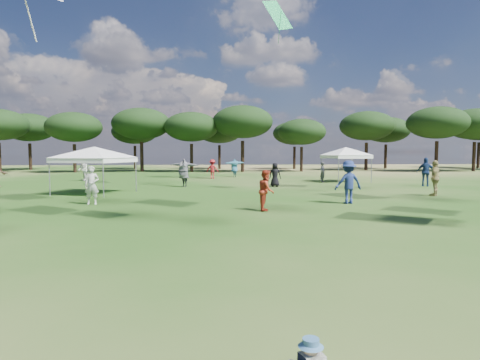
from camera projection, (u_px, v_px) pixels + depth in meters
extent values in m
cylinder|color=black|center=(75.00, 158.00, 44.58)|extent=(0.36, 0.36, 3.14)
ellipsoid|color=black|center=(74.00, 127.00, 44.34)|extent=(6.11, 6.11, 3.29)
cylinder|color=black|center=(142.00, 157.00, 46.63)|extent=(0.40, 0.40, 3.46)
ellipsoid|color=black|center=(141.00, 124.00, 46.36)|extent=(6.73, 6.73, 3.63)
cylinder|color=black|center=(192.00, 158.00, 45.91)|extent=(0.37, 0.37, 3.21)
ellipsoid|color=black|center=(191.00, 127.00, 45.66)|extent=(6.24, 6.24, 3.36)
cylinder|color=black|center=(243.00, 156.00, 45.90)|extent=(0.41, 0.41, 3.56)
ellipsoid|color=black|center=(243.00, 122.00, 45.62)|extent=(6.91, 6.91, 3.73)
cylinder|color=black|center=(301.00, 159.00, 46.79)|extent=(0.33, 0.33, 2.88)
ellipsoid|color=black|center=(302.00, 132.00, 46.56)|extent=(5.60, 5.60, 3.02)
cylinder|color=black|center=(366.00, 156.00, 49.89)|extent=(0.39, 0.39, 3.44)
ellipsoid|color=black|center=(367.00, 126.00, 49.63)|extent=(6.69, 6.69, 3.60)
cylinder|color=black|center=(436.00, 156.00, 46.52)|extent=(0.40, 0.40, 3.53)
ellipsoid|color=black|center=(437.00, 123.00, 46.24)|extent=(6.86, 6.86, 3.70)
cylinder|color=black|center=(474.00, 157.00, 47.30)|extent=(0.40, 0.40, 3.47)
ellipsoid|color=black|center=(475.00, 124.00, 47.03)|extent=(6.74, 6.74, 3.63)
cylinder|color=black|center=(30.00, 157.00, 51.20)|extent=(0.39, 0.39, 3.37)
ellipsoid|color=black|center=(29.00, 127.00, 50.94)|extent=(6.54, 6.54, 3.53)
cylinder|color=black|center=(135.00, 157.00, 53.94)|extent=(0.36, 0.36, 3.11)
ellipsoid|color=black|center=(135.00, 132.00, 53.70)|extent=(6.05, 6.05, 3.26)
cylinder|color=black|center=(219.00, 157.00, 54.02)|extent=(0.37, 0.37, 3.20)
ellipsoid|color=black|center=(219.00, 131.00, 53.78)|extent=(6.21, 6.21, 3.35)
cylinder|color=black|center=(294.00, 158.00, 53.63)|extent=(0.34, 0.34, 2.99)
ellipsoid|color=black|center=(295.00, 133.00, 53.40)|extent=(5.81, 5.81, 3.13)
cylinder|color=black|center=(386.00, 157.00, 55.00)|extent=(0.38, 0.38, 3.31)
ellipsoid|color=black|center=(386.00, 130.00, 54.75)|extent=(6.43, 6.43, 3.47)
cylinder|color=black|center=(478.00, 155.00, 56.42)|extent=(0.42, 0.42, 3.64)
ellipsoid|color=black|center=(480.00, 127.00, 56.14)|extent=(7.06, 7.06, 3.81)
cylinder|color=gray|center=(50.00, 178.00, 20.79)|extent=(0.06, 0.06, 1.89)
cylinder|color=gray|center=(103.00, 179.00, 19.96)|extent=(0.06, 0.06, 1.89)
cylinder|color=gray|center=(88.00, 174.00, 23.86)|extent=(0.06, 0.06, 1.89)
cylinder|color=gray|center=(136.00, 175.00, 23.03)|extent=(0.06, 0.06, 1.89)
cube|color=white|center=(95.00, 160.00, 21.85)|extent=(4.27, 4.27, 0.25)
pyramid|color=white|center=(94.00, 147.00, 21.80)|extent=(6.43, 6.43, 0.60)
cylinder|color=gray|center=(338.00, 170.00, 28.90)|extent=(0.06, 0.06, 1.96)
cylinder|color=gray|center=(371.00, 170.00, 29.62)|extent=(0.06, 0.06, 1.96)
cylinder|color=gray|center=(321.00, 168.00, 31.51)|extent=(0.06, 0.06, 1.96)
cylinder|color=gray|center=(352.00, 168.00, 32.23)|extent=(0.06, 0.06, 1.96)
cube|color=white|center=(346.00, 157.00, 30.50)|extent=(3.36, 3.36, 0.25)
pyramid|color=white|center=(346.00, 147.00, 30.45)|extent=(5.74, 5.74, 0.60)
cylinder|color=white|center=(318.00, 358.00, 3.92)|extent=(0.14, 0.22, 0.13)
sphere|color=#E0B293|center=(311.00, 349.00, 3.80)|extent=(0.15, 0.15, 0.15)
cone|color=#4E90B7|center=(311.00, 345.00, 3.80)|extent=(0.24, 0.24, 0.02)
cylinder|color=#4E90B7|center=(311.00, 342.00, 3.79)|extent=(0.16, 0.16, 0.06)
imported|color=#998953|center=(435.00, 178.00, 20.75)|extent=(1.10, 1.07, 1.85)
imported|color=#255770|center=(234.00, 168.00, 36.38)|extent=(2.07, 1.37, 1.65)
imported|color=maroon|center=(212.00, 169.00, 34.16)|extent=(1.18, 0.84, 1.65)
imported|color=#4D4D53|center=(184.00, 173.00, 26.12)|extent=(2.24, 1.70, 1.83)
imported|color=navy|center=(426.00, 172.00, 26.52)|extent=(1.20, 0.97, 1.91)
imported|color=#AC331C|center=(266.00, 190.00, 15.49)|extent=(0.73, 0.87, 1.59)
imported|color=silver|center=(83.00, 169.00, 31.54)|extent=(1.04, 1.11, 1.81)
imported|color=black|center=(275.00, 175.00, 26.21)|extent=(0.90, 0.73, 1.58)
imported|color=navy|center=(348.00, 182.00, 17.65)|extent=(1.30, 0.85, 1.90)
imported|color=beige|center=(92.00, 185.00, 17.36)|extent=(0.62, 0.41, 1.68)
imported|color=#2D2E32|center=(323.00, 172.00, 29.92)|extent=(0.58, 0.67, 1.55)
plane|color=green|center=(278.00, 15.00, 30.44)|extent=(2.95, 2.06, 2.91)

